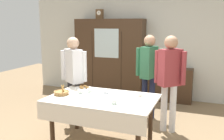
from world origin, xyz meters
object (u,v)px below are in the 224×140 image
object	(u,v)px
mantel_clock	(100,14)
dining_table	(101,105)
tea_cup_back_edge	(80,92)
pastry_plate	(84,88)
wall_cabinet	(110,58)
person_behind_table_right	(170,74)
person_beside_shelf	(74,72)
spoon_front_edge	(57,99)
tea_cup_center	(106,92)
spoon_back_edge	(144,103)
spoon_mid_left	(82,100)
person_near_right_end	(149,68)
book_stack	(171,66)
bookshelf_low	(170,85)
tea_cup_near_right	(114,102)
tea_cup_mid_right	(90,91)
tea_cup_mid_left	(140,95)

from	to	relation	value
mantel_clock	dining_table	bearing A→B (deg)	-65.58
tea_cup_back_edge	pastry_plate	size ratio (longest dim) A/B	0.46
wall_cabinet	person_behind_table_right	size ratio (longest dim) A/B	1.18
person_beside_shelf	spoon_front_edge	bearing A→B (deg)	-76.81
tea_cup_center	person_behind_table_right	world-z (taller)	person_behind_table_right
spoon_back_edge	person_behind_table_right	bearing A→B (deg)	76.43
spoon_mid_left	person_near_right_end	world-z (taller)	person_near_right_end
tea_cup_back_edge	spoon_front_edge	xyz separation A→B (m)	(-0.19, -0.38, -0.02)
spoon_front_edge	person_behind_table_right	size ratio (longest dim) A/B	0.07
dining_table	book_stack	distance (m)	2.72
bookshelf_low	wall_cabinet	bearing A→B (deg)	-178.12
tea_cup_near_right	person_near_right_end	size ratio (longest dim) A/B	0.08
mantel_clock	spoon_front_edge	distance (m)	3.22
tea_cup_back_edge	book_stack	bearing A→B (deg)	67.60
book_stack	tea_cup_back_edge	xyz separation A→B (m)	(-1.05, -2.55, -0.07)
tea_cup_mid_right	person_near_right_end	xyz separation A→B (m)	(0.70, 1.17, 0.22)
tea_cup_center	tea_cup_near_right	xyz separation A→B (m)	(0.31, -0.46, 0.00)
dining_table	tea_cup_near_right	bearing A→B (deg)	-36.96
spoon_front_edge	spoon_back_edge	distance (m)	1.27
dining_table	spoon_back_edge	size ratio (longest dim) A/B	13.52
tea_cup_center	tea_cup_mid_left	size ratio (longest dim) A/B	1.00
mantel_clock	tea_cup_mid_left	world-z (taller)	mantel_clock
spoon_back_edge	tea_cup_mid_left	bearing A→B (deg)	114.68
tea_cup_near_right	spoon_front_edge	distance (m)	0.88
tea_cup_center	person_beside_shelf	distance (m)	0.86
wall_cabinet	spoon_back_edge	world-z (taller)	wall_cabinet
tea_cup_back_edge	bookshelf_low	bearing A→B (deg)	67.60
mantel_clock	spoon_back_edge	size ratio (longest dim) A/B	2.02
bookshelf_low	tea_cup_near_right	world-z (taller)	tea_cup_near_right
dining_table	person_behind_table_right	size ratio (longest dim) A/B	0.97
bookshelf_low	mantel_clock	bearing A→B (deg)	-178.39
person_beside_shelf	person_near_right_end	world-z (taller)	person_near_right_end
tea_cup_back_edge	tea_cup_mid_left	size ratio (longest dim) A/B	1.00
tea_cup_center	person_behind_table_right	distance (m)	1.12
pastry_plate	wall_cabinet	bearing A→B (deg)	100.35
wall_cabinet	spoon_mid_left	xyz separation A→B (m)	(0.68, -2.79, -0.22)
tea_cup_center	spoon_back_edge	world-z (taller)	tea_cup_center
tea_cup_mid_right	spoon_back_edge	world-z (taller)	tea_cup_mid_right
spoon_front_edge	person_near_right_end	distance (m)	1.96
spoon_mid_left	person_near_right_end	distance (m)	1.72
person_near_right_end	bookshelf_low	bearing A→B (deg)	78.74
spoon_back_edge	person_behind_table_right	distance (m)	0.96
mantel_clock	person_behind_table_right	world-z (taller)	mantel_clock
spoon_back_edge	person_beside_shelf	size ratio (longest dim) A/B	0.07
tea_cup_center	pastry_plate	bearing A→B (deg)	162.91
pastry_plate	person_near_right_end	bearing A→B (deg)	48.21
wall_cabinet	person_near_right_end	distance (m)	1.76
tea_cup_back_edge	mantel_clock	bearing A→B (deg)	107.14
tea_cup_mid_right	spoon_back_edge	size ratio (longest dim) A/B	1.09
bookshelf_low	person_beside_shelf	size ratio (longest dim) A/B	0.63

